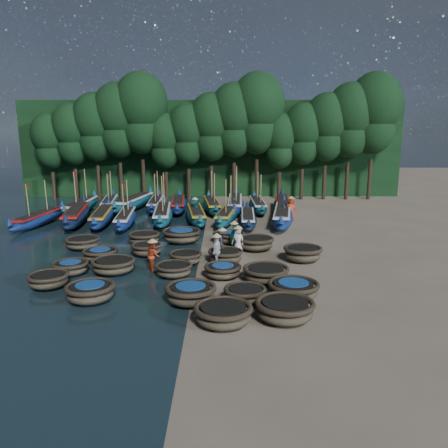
{
  "coord_description": "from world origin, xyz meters",
  "views": [
    {
      "loc": [
        1.32,
        -24.34,
        6.82
      ],
      "look_at": [
        1.36,
        1.65,
        1.3
      ],
      "focal_mm": 35.0,
      "sensor_mm": 36.0,
      "label": 1
    }
  ],
  "objects_px": {
    "coracle_15": "(100,254)",
    "coracle_17": "(185,257)",
    "coracle_24": "(256,243)",
    "long_boat_16": "(258,205)",
    "long_boat_0": "(39,219)",
    "long_boat_7": "(248,219)",
    "long_boat_2": "(102,216)",
    "long_boat_4": "(162,214)",
    "fisherman_1": "(234,235)",
    "coracle_4": "(285,309)",
    "coracle_10": "(71,267)",
    "fisherman_4": "(217,250)",
    "coracle_9": "(293,289)",
    "coracle_14": "(266,273)",
    "coracle_23": "(229,237)",
    "coracle_21": "(144,238)",
    "long_boat_6": "(227,215)",
    "long_boat_13": "(178,204)",
    "coracle_7": "(191,293)",
    "fisherman_6": "(291,208)",
    "long_boat_12": "(156,204)",
    "coracle_13": "(223,270)",
    "coracle_8": "(245,294)",
    "coracle_11": "(113,265)",
    "coracle_19": "(303,253)",
    "long_boat_8": "(282,216)",
    "coracle_12": "(174,269)",
    "long_boat_17": "(283,205)",
    "coracle_5": "(48,280)",
    "coracle_20": "(83,242)",
    "coracle_6": "(90,292)",
    "long_boat_1": "(76,215)",
    "long_boat_5": "(196,215)",
    "long_boat_3": "(125,218)",
    "long_boat_15": "(235,204)",
    "coracle_18": "(226,255)",
    "coracle_22": "(182,235)",
    "long_boat_11": "(134,202)",
    "coracle_3": "(223,314)",
    "long_boat_10": "(109,203)",
    "fisherman_0": "(238,238)",
    "long_boat_14": "(212,205)"
  },
  "relations": [
    {
      "from": "coracle_12",
      "to": "coracle_14",
      "type": "xyz_separation_m",
      "value": [
        4.34,
        -0.76,
        0.05
      ]
    },
    {
      "from": "coracle_17",
      "to": "fisherman_6",
      "type": "distance_m",
      "value": 13.69
    },
    {
      "from": "coracle_24",
      "to": "fisherman_4",
      "type": "xyz_separation_m",
      "value": [
        -2.24,
        -3.18,
        0.45
      ]
    },
    {
      "from": "long_boat_2",
      "to": "long_boat_4",
      "type": "relative_size",
      "value": 0.94
    },
    {
      "from": "long_boat_13",
      "to": "coracle_7",
      "type": "bearing_deg",
      "value": -87.29
    },
    {
      "from": "coracle_24",
      "to": "fisherman_1",
      "type": "xyz_separation_m",
      "value": [
        -1.27,
        -0.01,
        0.49
      ]
    },
    {
      "from": "coracle_3",
      "to": "coracle_17",
      "type": "bearing_deg",
      "value": 105.09
    },
    {
      "from": "coracle_8",
      "to": "coracle_11",
      "type": "height_order",
      "value": "coracle_11"
    },
    {
      "from": "coracle_20",
      "to": "long_boat_12",
      "type": "xyz_separation_m",
      "value": [
        2.33,
        13.31,
        0.14
      ]
    },
    {
      "from": "coracle_8",
      "to": "coracle_17",
      "type": "relative_size",
      "value": 1.14
    },
    {
      "from": "coracle_9",
      "to": "coracle_14",
      "type": "relative_size",
      "value": 0.85
    },
    {
      "from": "coracle_4",
      "to": "long_boat_0",
      "type": "relative_size",
      "value": 0.3
    },
    {
      "from": "coracle_15",
      "to": "long_boat_7",
      "type": "bearing_deg",
      "value": 47.68
    },
    {
      "from": "coracle_23",
      "to": "long_boat_13",
      "type": "distance_m",
      "value": 12.17
    },
    {
      "from": "coracle_6",
      "to": "fisherman_4",
      "type": "bearing_deg",
      "value": 43.07
    },
    {
      "from": "long_boat_1",
      "to": "long_boat_2",
      "type": "xyz_separation_m",
      "value": [
        2.04,
        -0.24,
        -0.06
      ]
    },
    {
      "from": "coracle_5",
      "to": "coracle_11",
      "type": "height_order",
      "value": "coracle_11"
    },
    {
      "from": "long_boat_1",
      "to": "long_boat_5",
      "type": "bearing_deg",
      "value": -6.46
    },
    {
      "from": "coracle_12",
      "to": "long_boat_7",
      "type": "relative_size",
      "value": 0.25
    },
    {
      "from": "coracle_19",
      "to": "long_boat_8",
      "type": "bearing_deg",
      "value": 88.72
    },
    {
      "from": "coracle_24",
      "to": "long_boat_16",
      "type": "distance_m",
      "value": 13.03
    },
    {
      "from": "coracle_10",
      "to": "long_boat_11",
      "type": "relative_size",
      "value": 0.2
    },
    {
      "from": "long_boat_0",
      "to": "long_boat_7",
      "type": "bearing_deg",
      "value": 7.27
    },
    {
      "from": "coracle_21",
      "to": "long_boat_6",
      "type": "xyz_separation_m",
      "value": [
        5.18,
        6.77,
        0.13
      ]
    },
    {
      "from": "long_boat_3",
      "to": "long_boat_15",
      "type": "distance_m",
      "value": 10.17
    },
    {
      "from": "coracle_12",
      "to": "long_boat_6",
      "type": "height_order",
      "value": "long_boat_6"
    },
    {
      "from": "long_boat_7",
      "to": "long_boat_12",
      "type": "relative_size",
      "value": 0.93
    },
    {
      "from": "coracle_7",
      "to": "coracle_13",
      "type": "xyz_separation_m",
      "value": [
        1.29,
        3.21,
        -0.09
      ]
    },
    {
      "from": "long_boat_14",
      "to": "fisherman_1",
      "type": "relative_size",
      "value": 4.34
    },
    {
      "from": "coracle_23",
      "to": "coracle_17",
      "type": "bearing_deg",
      "value": -116.93
    },
    {
      "from": "coracle_9",
      "to": "coracle_20",
      "type": "bearing_deg",
      "value": 145.01
    },
    {
      "from": "coracle_5",
      "to": "long_boat_7",
      "type": "distance_m",
      "value": 16.42
    },
    {
      "from": "coracle_4",
      "to": "coracle_10",
      "type": "xyz_separation_m",
      "value": [
        -9.67,
        5.31,
        -0.07
      ]
    },
    {
      "from": "coracle_8",
      "to": "long_boat_17",
      "type": "bearing_deg",
      "value": 78.25
    },
    {
      "from": "coracle_11",
      "to": "coracle_18",
      "type": "xyz_separation_m",
      "value": [
        5.5,
        1.79,
        -0.02
      ]
    },
    {
      "from": "coracle_24",
      "to": "coracle_8",
      "type": "bearing_deg",
      "value": -97.26
    },
    {
      "from": "coracle_3",
      "to": "coracle_23",
      "type": "relative_size",
      "value": 1.16
    },
    {
      "from": "coracle_13",
      "to": "long_boat_7",
      "type": "xyz_separation_m",
      "value": [
        1.85,
        11.98,
        0.12
      ]
    },
    {
      "from": "coracle_15",
      "to": "coracle_17",
      "type": "bearing_deg",
      "value": -7.55
    },
    {
      "from": "coracle_13",
      "to": "coracle_23",
      "type": "xyz_separation_m",
      "value": [
        0.38,
        6.71,
        0.02
      ]
    },
    {
      "from": "coracle_18",
      "to": "long_boat_7",
      "type": "relative_size",
      "value": 0.29
    },
    {
      "from": "coracle_18",
      "to": "long_boat_13",
      "type": "height_order",
      "value": "long_boat_13"
    },
    {
      "from": "coracle_18",
      "to": "coracle_22",
      "type": "height_order",
      "value": "coracle_22"
    },
    {
      "from": "long_boat_2",
      "to": "fisherman_6",
      "type": "bearing_deg",
      "value": -2.43
    },
    {
      "from": "coracle_7",
      "to": "coracle_10",
      "type": "xyz_separation_m",
      "value": [
        -6.1,
        3.68,
        -0.08
      ]
    },
    {
      "from": "long_boat_11",
      "to": "fisherman_1",
      "type": "relative_size",
      "value": 4.82
    },
    {
      "from": "coracle_11",
      "to": "long_boat_17",
      "type": "bearing_deg",
      "value": 57.68
    },
    {
      "from": "long_boat_10",
      "to": "fisherman_0",
      "type": "height_order",
      "value": "long_boat_10"
    },
    {
      "from": "fisherman_6",
      "to": "coracle_13",
      "type": "bearing_deg",
      "value": -118.74
    },
    {
      "from": "fisherman_1",
      "to": "coracle_7",
      "type": "bearing_deg",
      "value": -58.23
    }
  ]
}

